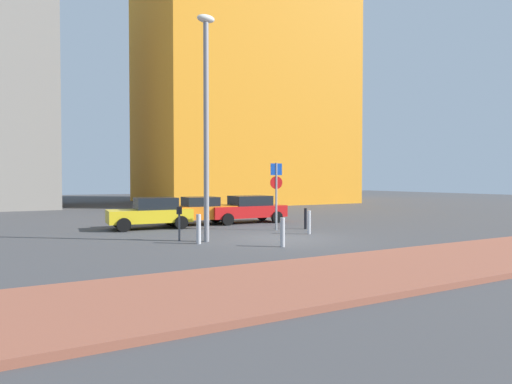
% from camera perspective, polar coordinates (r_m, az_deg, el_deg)
% --- Properties ---
extents(ground_plane, '(120.00, 120.00, 0.00)m').
position_cam_1_polar(ground_plane, '(17.30, 3.64, -6.23)').
color(ground_plane, '#424244').
extents(sidewalk_brick, '(40.00, 3.97, 0.14)m').
position_cam_1_polar(sidewalk_brick, '(12.28, 20.17, -9.23)').
color(sidewalk_brick, '#93513D').
rests_on(sidewalk_brick, ground).
extents(parked_car_yellow, '(4.00, 2.08, 1.51)m').
position_cam_1_polar(parked_car_yellow, '(21.33, -13.84, -2.70)').
color(parked_car_yellow, gold).
rests_on(parked_car_yellow, ground).
extents(parked_car_orange, '(4.02, 2.09, 1.47)m').
position_cam_1_polar(parked_car_orange, '(22.66, -7.74, -2.47)').
color(parked_car_orange, orange).
rests_on(parked_car_orange, ground).
extents(parked_car_red, '(4.37, 1.99, 1.49)m').
position_cam_1_polar(parked_car_red, '(23.58, -1.22, -2.26)').
color(parked_car_red, red).
rests_on(parked_car_red, ground).
extents(parking_sign_post, '(0.59, 0.15, 3.17)m').
position_cam_1_polar(parking_sign_post, '(20.01, 2.73, 0.57)').
color(parking_sign_post, gray).
rests_on(parking_sign_post, ground).
extents(parking_meter, '(0.18, 0.14, 1.31)m').
position_cam_1_polar(parking_meter, '(16.85, -10.24, -3.54)').
color(parking_meter, '#4C4C51').
rests_on(parking_meter, ground).
extents(street_lamp, '(0.70, 0.36, 8.61)m').
position_cam_1_polar(street_lamp, '(16.57, -6.69, 10.61)').
color(street_lamp, gray).
rests_on(street_lamp, ground).
extents(traffic_bollard_near, '(0.15, 0.15, 1.03)m').
position_cam_1_polar(traffic_bollard_near, '(18.75, 7.11, -4.05)').
color(traffic_bollard_near, '#B7B7BC').
rests_on(traffic_bollard_near, ground).
extents(traffic_bollard_mid, '(0.17, 0.17, 1.10)m').
position_cam_1_polar(traffic_bollard_mid, '(15.93, -7.70, -4.93)').
color(traffic_bollard_mid, '#B7B7BC').
rests_on(traffic_bollard_mid, ground).
extents(traffic_bollard_far, '(0.14, 0.14, 1.01)m').
position_cam_1_polar(traffic_bollard_far, '(20.71, 6.64, -3.55)').
color(traffic_bollard_far, black).
rests_on(traffic_bollard_far, ground).
extents(traffic_bollard_edge, '(0.17, 0.17, 1.03)m').
position_cam_1_polar(traffic_bollard_edge, '(15.10, 3.56, -5.41)').
color(traffic_bollard_edge, '#B7B7BC').
rests_on(traffic_bollard_edge, ground).
extents(building_colorful_midrise, '(19.77, 16.78, 29.59)m').
position_cam_1_polar(building_colorful_midrise, '(47.91, -2.29, 16.64)').
color(building_colorful_midrise, orange).
rests_on(building_colorful_midrise, ground).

